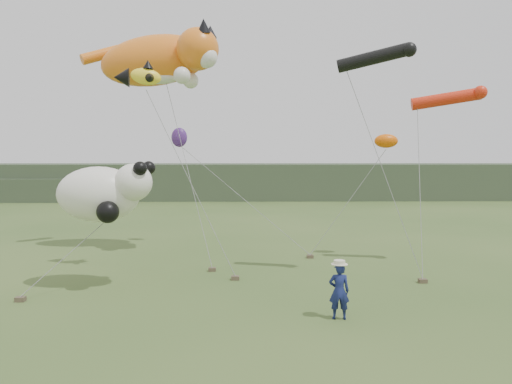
% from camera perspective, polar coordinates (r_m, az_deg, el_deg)
% --- Properties ---
extents(ground, '(120.00, 120.00, 0.00)m').
position_cam_1_polar(ground, '(15.52, 4.89, -14.31)').
color(ground, '#385123').
rests_on(ground, ground).
extents(headland, '(90.00, 13.00, 4.00)m').
position_cam_1_polar(headland, '(59.42, -2.62, 1.23)').
color(headland, '#2D3D28').
rests_on(headland, ground).
extents(festival_attendant, '(0.64, 0.44, 1.70)m').
position_cam_1_polar(festival_attendant, '(15.47, 9.48, -11.11)').
color(festival_attendant, navy).
rests_on(festival_attendant, ground).
extents(sandbag_anchors, '(14.79, 7.22, 0.16)m').
position_cam_1_polar(sandbag_anchors, '(20.52, -0.90, -9.48)').
color(sandbag_anchors, brown).
rests_on(sandbag_anchors, ground).
extents(cat_kite, '(7.31, 3.90, 3.31)m').
position_cam_1_polar(cat_kite, '(26.14, -10.48, 14.74)').
color(cat_kite, orange).
rests_on(cat_kite, ground).
extents(fish_kite, '(2.14, 1.41, 1.08)m').
position_cam_1_polar(fish_kite, '(21.66, -13.45, 12.74)').
color(fish_kite, yellow).
rests_on(fish_kite, ground).
extents(tube_kites, '(6.89, 3.52, 2.38)m').
position_cam_1_polar(tube_kites, '(22.48, 18.22, 12.13)').
color(tube_kites, black).
rests_on(tube_kites, ground).
extents(panda_kite, '(3.61, 2.34, 2.25)m').
position_cam_1_polar(panda_kite, '(19.24, -16.95, -0.08)').
color(panda_kite, white).
rests_on(panda_kite, ground).
extents(misc_kites, '(11.39, 4.59, 1.18)m').
position_cam_1_polar(misc_kites, '(25.92, 1.55, 6.08)').
color(misc_kites, '#E65C06').
rests_on(misc_kites, ground).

